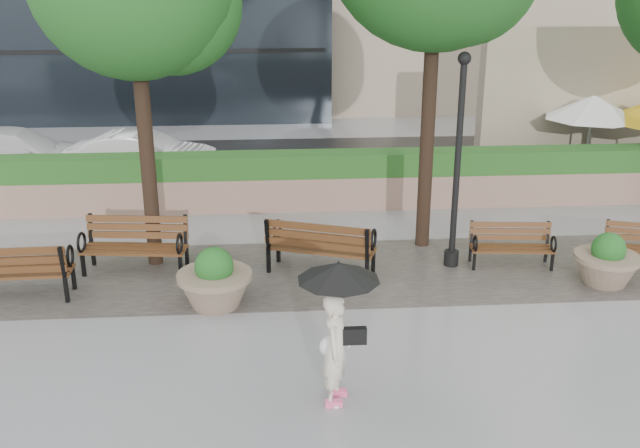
{
  "coord_description": "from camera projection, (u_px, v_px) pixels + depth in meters",
  "views": [
    {
      "loc": [
        -1.38,
        -9.35,
        5.37
      ],
      "look_at": [
        -0.49,
        2.66,
        1.1
      ],
      "focal_mm": 40.0,
      "sensor_mm": 36.0,
      "label": 1
    }
  ],
  "objects": [
    {
      "name": "car_right",
      "position": [
        144.0,
        156.0,
        19.32
      ],
      "size": [
        4.09,
        1.75,
        1.31
      ],
      "primitive_type": "imported",
      "rotation": [
        0.0,
        0.0,
        1.48
      ],
      "color": "silver",
      "rests_on": "ground"
    },
    {
      "name": "bench_0",
      "position": [
        15.0,
        282.0,
        12.32
      ],
      "size": [
        1.96,
        0.81,
        1.04
      ],
      "rotation": [
        0.0,
        0.0,
        3.16
      ],
      "color": "#583619",
      "rests_on": "ground"
    },
    {
      "name": "cobble_strip",
      "position": [
        345.0,
        272.0,
        13.5
      ],
      "size": [
        28.0,
        3.2,
        0.01
      ],
      "primitive_type": "cube",
      "color": "#383330",
      "rests_on": "ground"
    },
    {
      "name": "patio_umb_white",
      "position": [
        593.0,
        108.0,
        18.78
      ],
      "size": [
        2.5,
        2.5,
        2.3
      ],
      "color": "black",
      "rests_on": "ground"
    },
    {
      "name": "asphalt_street",
      "position": [
        316.0,
        165.0,
        21.02
      ],
      "size": [
        40.0,
        7.0,
        0.0
      ],
      "primitive_type": "cube",
      "color": "black",
      "rests_on": "ground"
    },
    {
      "name": "bench_2",
      "position": [
        321.0,
        257.0,
        13.36
      ],
      "size": [
        2.13,
        1.43,
        1.07
      ],
      "rotation": [
        0.0,
        0.0,
        2.79
      ],
      "color": "#583619",
      "rests_on": "ground"
    },
    {
      "name": "hedge_wall",
      "position": [
        327.0,
        180.0,
        17.04
      ],
      "size": [
        24.0,
        0.8,
        1.35
      ],
      "color": "#8E6C5C",
      "rests_on": "ground"
    },
    {
      "name": "planter_left",
      "position": [
        215.0,
        284.0,
        11.99
      ],
      "size": [
        1.26,
        1.26,
        1.06
      ],
      "color": "#7F6B56",
      "rests_on": "ground"
    },
    {
      "name": "planter_right",
      "position": [
        606.0,
        264.0,
        12.87
      ],
      "size": [
        1.17,
        1.17,
        0.98
      ],
      "color": "#7F6B56",
      "rests_on": "ground"
    },
    {
      "name": "bench_3",
      "position": [
        511.0,
        254.0,
        13.69
      ],
      "size": [
        1.6,
        0.77,
        0.83
      ],
      "rotation": [
        0.0,
        0.0,
        -0.1
      ],
      "color": "#583619",
      "rests_on": "ground"
    },
    {
      "name": "car_left",
      "position": [
        15.0,
        155.0,
        19.16
      ],
      "size": [
        5.12,
        2.5,
        1.44
      ],
      "primitive_type": "imported",
      "rotation": [
        0.0,
        0.0,
        1.67
      ],
      "color": "silver",
      "rests_on": "ground"
    },
    {
      "name": "ground",
      "position": [
        366.0,
        351.0,
        10.68
      ],
      "size": [
        100.0,
        100.0,
        0.0
      ],
      "primitive_type": "plane",
      "color": "gray",
      "rests_on": "ground"
    },
    {
      "name": "lamppost",
      "position": [
        457.0,
        176.0,
        13.22
      ],
      "size": [
        0.28,
        0.28,
        4.06
      ],
      "color": "black",
      "rests_on": "ground"
    },
    {
      "name": "pedestrian",
      "position": [
        338.0,
        319.0,
        9.09
      ],
      "size": [
        1.06,
        1.06,
        1.95
      ],
      "rotation": [
        0.0,
        0.0,
        1.23
      ],
      "color": "silver",
      "rests_on": "ground"
    },
    {
      "name": "bench_1",
      "position": [
        136.0,
        257.0,
        13.42
      ],
      "size": [
        2.0,
        0.98,
        1.03
      ],
      "rotation": [
        0.0,
        0.0,
        -0.12
      ],
      "color": "#583619",
      "rests_on": "ground"
    }
  ]
}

